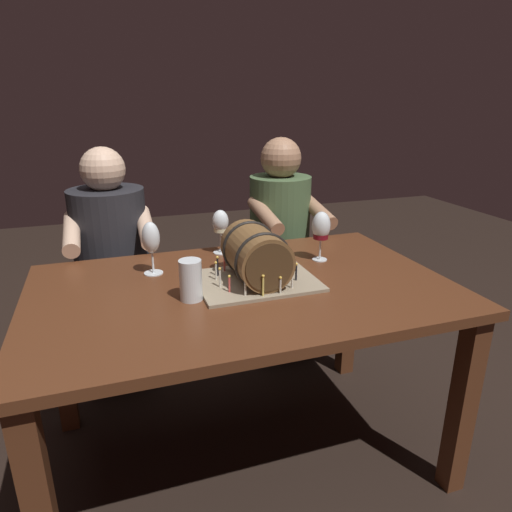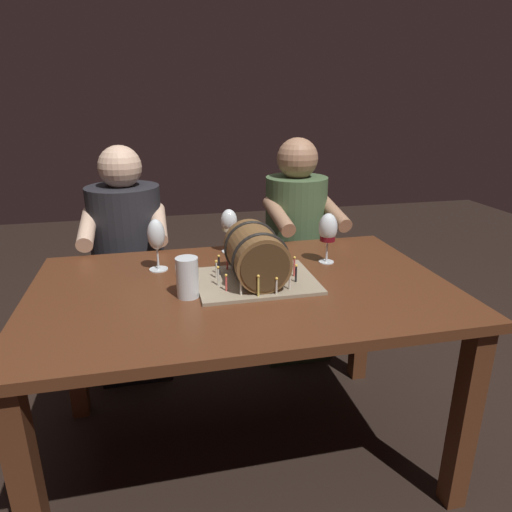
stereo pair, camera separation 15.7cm
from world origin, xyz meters
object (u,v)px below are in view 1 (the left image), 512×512
at_px(wine_glass_red, 321,228).
at_px(person_seated_left, 115,279).
at_px(person_seated_right, 279,261).
at_px(dining_table, 243,311).
at_px(wine_glass_empty, 151,239).
at_px(beer_pint, 191,282).
at_px(wine_glass_white, 220,224).
at_px(barrel_cake, 256,258).

xyz_separation_m(wine_glass_red, person_seated_left, (-0.80, 0.56, -0.33)).
height_order(person_seated_left, person_seated_right, person_seated_right).
distance_m(dining_table, person_seated_right, 0.84).
bearing_deg(wine_glass_red, person_seated_left, 144.96).
xyz_separation_m(wine_glass_empty, beer_pint, (0.09, -0.28, -0.07)).
bearing_deg(beer_pint, person_seated_right, 51.38).
relative_size(dining_table, beer_pint, 10.73).
height_order(wine_glass_white, person_seated_left, person_seated_left).
bearing_deg(wine_glass_empty, wine_glass_red, -5.51).
bearing_deg(wine_glass_red, wine_glass_white, 148.89).
relative_size(wine_glass_red, wine_glass_empty, 1.01).
bearing_deg(wine_glass_white, wine_glass_red, -31.11).
relative_size(barrel_cake, person_seated_left, 0.36).
xyz_separation_m(wine_glass_empty, person_seated_right, (0.71, 0.50, -0.34)).
distance_m(wine_glass_red, person_seated_left, 1.03).
relative_size(dining_table, person_seated_right, 1.24).
bearing_deg(barrel_cake, dining_table, -164.83).
height_order(wine_glass_empty, person_seated_right, person_seated_right).
relative_size(wine_glass_empty, beer_pint, 1.47).
distance_m(barrel_cake, wine_glass_empty, 0.40).
height_order(dining_table, beer_pint, beer_pint).
xyz_separation_m(barrel_cake, person_seated_left, (-0.48, 0.70, -0.29)).
height_order(wine_glass_empty, person_seated_left, person_seated_left).
height_order(dining_table, barrel_cake, barrel_cake).
distance_m(wine_glass_red, wine_glass_empty, 0.66).
xyz_separation_m(wine_glass_red, wine_glass_empty, (-0.66, 0.06, 0.00)).
height_order(dining_table, wine_glass_empty, wine_glass_empty).
bearing_deg(person_seated_left, wine_glass_white, -37.97).
xyz_separation_m(beer_pint, person_seated_right, (0.62, 0.77, -0.26)).
distance_m(wine_glass_white, person_seated_right, 0.63).
height_order(barrel_cake, beer_pint, barrel_cake).
bearing_deg(barrel_cake, beer_pint, -164.13).
height_order(wine_glass_white, beer_pint, wine_glass_white).
xyz_separation_m(wine_glass_empty, person_seated_left, (-0.14, 0.50, -0.33)).
height_order(wine_glass_white, person_seated_right, person_seated_right).
height_order(dining_table, person_seated_right, person_seated_right).
bearing_deg(wine_glass_white, person_seated_left, 142.03).
bearing_deg(person_seated_right, wine_glass_red, -94.89).
distance_m(dining_table, person_seated_left, 0.84).
relative_size(beer_pint, person_seated_right, 0.12).
relative_size(wine_glass_empty, person_seated_left, 0.17).
distance_m(barrel_cake, wine_glass_white, 0.36).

